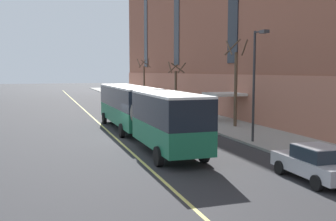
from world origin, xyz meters
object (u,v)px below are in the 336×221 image
object	(u,v)px
parked_car_champagne_3	(142,105)
street_tree_far_uptown	(176,85)
parked_car_black_1	(119,97)
street_tree_mid_block	(236,83)
street_lamp	(256,75)
parked_car_silver_2	(315,163)
parked_car_navy_0	(164,112)
city_bus	(140,109)
street_tree_far_downtown	(144,79)

from	to	relation	value
parked_car_champagne_3	street_tree_far_uptown	world-z (taller)	street_tree_far_uptown
parked_car_black_1	street_tree_mid_block	bearing A→B (deg)	-82.73
street_tree_mid_block	street_lamp	bearing A→B (deg)	-107.68
parked_car_silver_2	street_tree_far_uptown	bearing A→B (deg)	82.28
street_tree_mid_block	street_tree_far_uptown	xyz separation A→B (m)	(-0.01, 15.16, -0.63)
street_tree_mid_block	parked_car_black_1	bearing A→B (deg)	97.27
street_tree_mid_block	street_lamp	xyz separation A→B (m)	(-2.23, -6.98, 0.76)
parked_car_navy_0	street_lamp	xyz separation A→B (m)	(1.84, -13.95, 3.71)
city_bus	parked_car_champagne_3	distance (m)	18.64
city_bus	parked_car_silver_2	distance (m)	13.87
parked_car_navy_0	street_tree_far_downtown	size ratio (longest dim) A/B	0.73
parked_car_silver_2	street_tree_far_uptown	xyz separation A→B (m)	(4.13, 30.49, 2.32)
parked_car_champagne_3	parked_car_black_1	bearing A→B (deg)	89.36
street_tree_far_downtown	street_lamp	world-z (taller)	street_lamp
street_lamp	parked_car_black_1	bearing A→B (deg)	92.57
parked_car_navy_0	street_lamp	size ratio (longest dim) A/B	0.67
parked_car_navy_0	parked_car_champagne_3	world-z (taller)	same
parked_car_black_1	parked_car_champagne_3	xyz separation A→B (m)	(-0.17, -14.95, 0.00)
city_bus	street_tree_far_downtown	bearing A→B (deg)	75.11
street_tree_mid_block	street_tree_far_uptown	bearing A→B (deg)	90.03
city_bus	street_tree_mid_block	xyz separation A→B (m)	(8.69, 2.29, 1.68)
city_bus	street_tree_far_downtown	distance (m)	33.78
parked_car_navy_0	street_lamp	bearing A→B (deg)	-82.51
parked_car_navy_0	parked_car_champagne_3	bearing A→B (deg)	90.14
city_bus	parked_car_black_1	world-z (taller)	city_bus
parked_car_black_1	street_tree_far_downtown	size ratio (longest dim) A/B	0.65
street_tree_mid_block	parked_car_silver_2	bearing A→B (deg)	-105.12
city_bus	street_tree_mid_block	world-z (taller)	street_tree_mid_block
parked_car_navy_0	street_tree_mid_block	world-z (taller)	street_tree_mid_block
street_tree_mid_block	street_lamp	world-z (taller)	street_tree_mid_block
parked_car_navy_0	parked_car_black_1	distance (m)	23.72
street_lamp	street_tree_far_downtown	bearing A→B (deg)	86.62
parked_car_silver_2	street_tree_far_downtown	size ratio (longest dim) A/B	0.65
city_bus	parked_car_champagne_3	size ratio (longest dim) A/B	4.35
parked_car_black_1	parked_car_navy_0	bearing A→B (deg)	-90.35
parked_car_silver_2	street_tree_mid_block	world-z (taller)	street_tree_mid_block
parked_car_silver_2	street_lamp	size ratio (longest dim) A/B	0.60
parked_car_champagne_3	street_tree_mid_block	bearing A→B (deg)	-75.46
parked_car_silver_2	street_lamp	xyz separation A→B (m)	(1.92, 8.35, 3.71)
street_lamp	parked_car_silver_2	bearing A→B (deg)	-102.93
city_bus	street_lamp	world-z (taller)	street_lamp
parked_car_navy_0	parked_car_black_1	world-z (taller)	same
street_tree_far_uptown	street_tree_far_downtown	size ratio (longest dim) A/B	0.87
city_bus	parked_car_black_1	distance (m)	33.34
street_tree_mid_block	street_tree_far_uptown	distance (m)	15.17
parked_car_navy_0	street_lamp	distance (m)	14.55
parked_car_navy_0	street_tree_far_downtown	distance (m)	23.87
city_bus	parked_car_champagne_3	bearing A→B (deg)	75.66
parked_car_navy_0	street_lamp	world-z (taller)	street_lamp
street_lamp	street_tree_mid_block	bearing A→B (deg)	72.32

